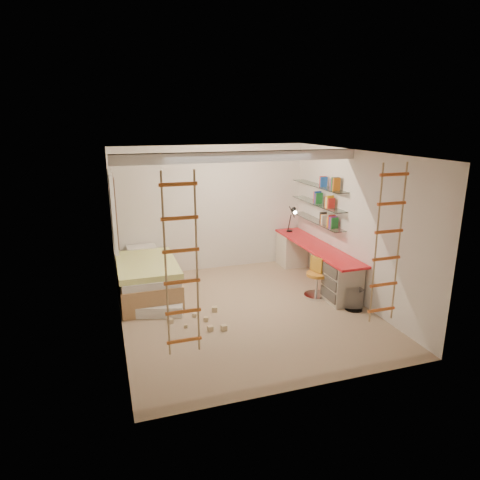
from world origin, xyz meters
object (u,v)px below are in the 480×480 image
object	(u,v)px
bed	(147,277)
desk	(315,262)
play_platform	(157,302)
swivel_chair	(317,282)

from	to	relation	value
bed	desk	bearing A→B (deg)	-6.49
bed	play_platform	world-z (taller)	bed
bed	swivel_chair	bearing A→B (deg)	-20.19
desk	bed	distance (m)	3.22
swivel_chair	desk	bearing A→B (deg)	65.49
desk	bed	world-z (taller)	desk
swivel_chair	play_platform	xyz separation A→B (m)	(-2.79, 0.32, -0.13)
desk	play_platform	distance (m)	3.15
swivel_chair	play_platform	world-z (taller)	swivel_chair
swivel_chair	bed	bearing A→B (deg)	159.81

